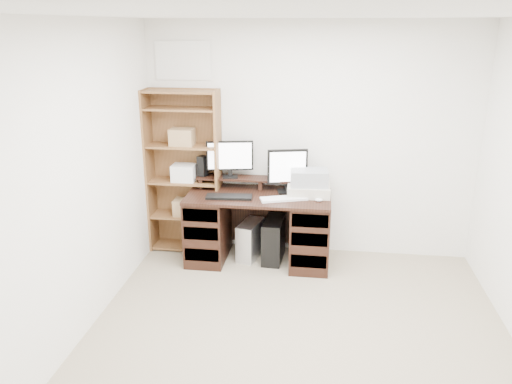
% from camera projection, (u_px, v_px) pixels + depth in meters
% --- Properties ---
extents(room, '(3.54, 4.04, 2.54)m').
position_uv_depth(room, '(300.00, 205.00, 3.45)').
color(room, gray).
rests_on(room, ground).
extents(desk, '(1.50, 0.70, 0.75)m').
position_uv_depth(desk, '(259.00, 226.00, 5.33)').
color(desk, black).
rests_on(desk, ground).
extents(riser_shelf, '(1.40, 0.22, 0.12)m').
position_uv_depth(riser_shelf, '(261.00, 180.00, 5.38)').
color(riser_shelf, black).
rests_on(riser_shelf, desk).
extents(monitor_wide, '(0.50, 0.16, 0.40)m').
position_uv_depth(monitor_wide, '(230.00, 157.00, 5.33)').
color(monitor_wide, black).
rests_on(monitor_wide, riser_shelf).
extents(monitor_small, '(0.42, 0.20, 0.46)m').
position_uv_depth(monitor_small, '(287.00, 169.00, 5.22)').
color(monitor_small, black).
rests_on(monitor_small, desk).
extents(speaker, '(0.12, 0.12, 0.22)m').
position_uv_depth(speaker, '(202.00, 166.00, 5.41)').
color(speaker, black).
rests_on(speaker, riser_shelf).
extents(keyboard_black, '(0.48, 0.19, 0.03)m').
position_uv_depth(keyboard_black, '(229.00, 197.00, 5.11)').
color(keyboard_black, black).
rests_on(keyboard_black, desk).
extents(keyboard_white, '(0.50, 0.29, 0.02)m').
position_uv_depth(keyboard_white, '(284.00, 199.00, 5.06)').
color(keyboard_white, white).
rests_on(keyboard_white, desk).
extents(mouse, '(0.09, 0.07, 0.03)m').
position_uv_depth(mouse, '(319.00, 200.00, 5.01)').
color(mouse, silver).
rests_on(mouse, desk).
extents(printer, '(0.45, 0.34, 0.11)m').
position_uv_depth(printer, '(309.00, 190.00, 5.19)').
color(printer, beige).
rests_on(printer, desk).
extents(basket, '(0.40, 0.30, 0.16)m').
position_uv_depth(basket, '(309.00, 177.00, 5.14)').
color(basket, '#8F9499').
rests_on(basket, printer).
extents(tower_silver, '(0.27, 0.44, 0.41)m').
position_uv_depth(tower_silver, '(250.00, 240.00, 5.45)').
color(tower_silver, silver).
rests_on(tower_silver, ground).
extents(tower_black, '(0.22, 0.47, 0.46)m').
position_uv_depth(tower_black, '(274.00, 239.00, 5.39)').
color(tower_black, black).
rests_on(tower_black, ground).
extents(bookshelf, '(0.80, 0.30, 1.80)m').
position_uv_depth(bookshelf, '(184.00, 171.00, 5.47)').
color(bookshelf, brown).
rests_on(bookshelf, ground).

